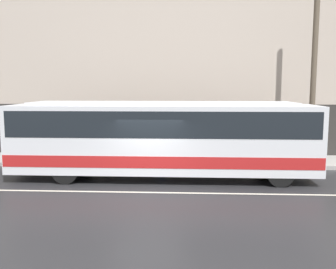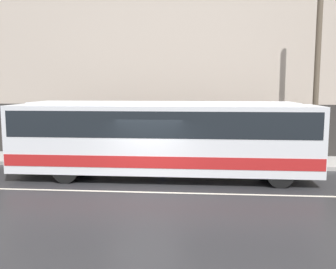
# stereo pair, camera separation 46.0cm
# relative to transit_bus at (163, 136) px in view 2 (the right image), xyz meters

# --- Properties ---
(ground_plane) EXTENTS (60.00, 60.00, 0.00)m
(ground_plane) POSITION_rel_transit_bus_xyz_m (-0.41, -2.10, -1.75)
(ground_plane) COLOR #262628
(sidewalk) EXTENTS (60.00, 2.76, 0.18)m
(sidewalk) POSITION_rel_transit_bus_xyz_m (-0.41, 3.28, -1.66)
(sidewalk) COLOR #A09E99
(sidewalk) RESTS_ON ground_plane
(building_facade) EXTENTS (60.00, 0.35, 11.26)m
(building_facade) POSITION_rel_transit_bus_xyz_m (-0.41, 4.80, 3.68)
(building_facade) COLOR #B7A899
(building_facade) RESTS_ON ground_plane
(lane_stripe) EXTENTS (54.00, 0.14, 0.01)m
(lane_stripe) POSITION_rel_transit_bus_xyz_m (-0.41, -2.10, -1.75)
(lane_stripe) COLOR beige
(lane_stripe) RESTS_ON ground_plane
(transit_bus) EXTENTS (12.14, 2.48, 3.11)m
(transit_bus) POSITION_rel_transit_bus_xyz_m (0.00, 0.00, 0.00)
(transit_bus) COLOR silver
(transit_bus) RESTS_ON ground_plane
(utility_pole_near) EXTENTS (0.25, 0.25, 8.47)m
(utility_pole_near) POSITION_rel_transit_bus_xyz_m (6.66, 2.52, 2.66)
(utility_pole_near) COLOR brown
(utility_pole_near) RESTS_ON sidewalk
(pedestrian_waiting) EXTENTS (0.36, 0.36, 1.70)m
(pedestrian_waiting) POSITION_rel_transit_bus_xyz_m (-0.38, 3.67, -0.78)
(pedestrian_waiting) COLOR navy
(pedestrian_waiting) RESTS_ON sidewalk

